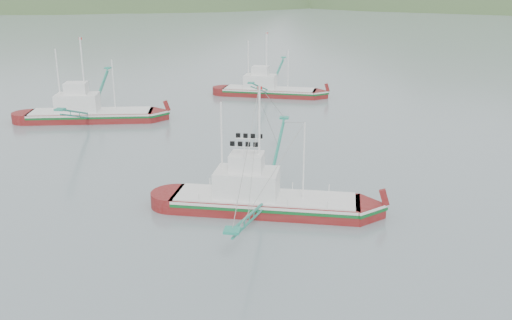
# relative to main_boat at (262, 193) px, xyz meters

# --- Properties ---
(ground) EXTENTS (1200.00, 1200.00, 0.00)m
(ground) POSITION_rel_main_boat_xyz_m (-0.95, -2.69, -1.57)
(ground) COLOR slate
(ground) RESTS_ON ground
(main_boat) EXTENTS (14.99, 27.02, 10.93)m
(main_boat) POSITION_rel_main_boat_xyz_m (0.00, 0.00, 0.00)
(main_boat) COLOR maroon
(main_boat) RESTS_ON ground
(bg_boat_left) EXTENTS (16.39, 28.40, 11.63)m
(bg_boat_left) POSITION_rel_main_boat_xyz_m (-25.98, 26.96, 0.47)
(bg_boat_left) COLOR maroon
(bg_boat_left) RESTS_ON ground
(bg_boat_far) EXTENTS (14.86, 26.41, 10.71)m
(bg_boat_far) POSITION_rel_main_boat_xyz_m (-4.77, 46.37, -0.10)
(bg_boat_far) COLOR maroon
(bg_boat_far) RESTS_ON ground
(headland_left) EXTENTS (448.00, 308.00, 210.00)m
(headland_left) POSITION_rel_main_boat_xyz_m (-180.95, 357.31, -1.57)
(headland_left) COLOR #354E28
(headland_left) RESTS_ON ground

